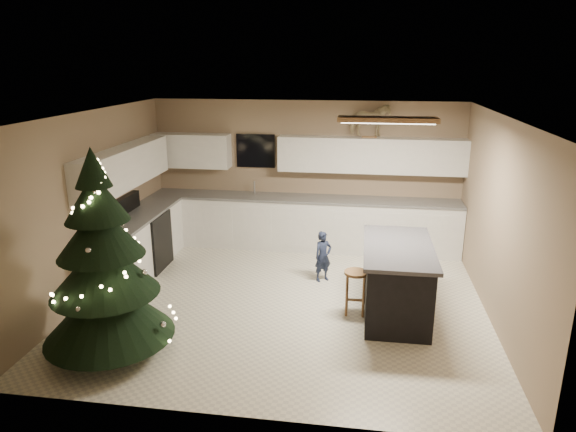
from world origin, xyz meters
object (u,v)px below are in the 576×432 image
object	(u,v)px
bar_stool	(356,282)
rocking_horse	(370,120)
christmas_tree	(104,273)
toddler	(323,256)
island	(397,279)

from	to	relation	value
bar_stool	rocking_horse	world-z (taller)	rocking_horse
bar_stool	christmas_tree	distance (m)	3.15
christmas_tree	toddler	bearing A→B (deg)	46.66
rocking_horse	island	bearing A→B (deg)	178.53
christmas_tree	rocking_horse	xyz separation A→B (m)	(2.89, 3.92, 1.31)
toddler	rocking_horse	world-z (taller)	rocking_horse
bar_stool	toddler	xyz separation A→B (m)	(-0.51, 1.00, -0.06)
toddler	christmas_tree	bearing A→B (deg)	-169.52
island	bar_stool	bearing A→B (deg)	-170.49
island	christmas_tree	xyz separation A→B (m)	(-3.31, -1.48, 0.51)
island	christmas_tree	bearing A→B (deg)	-155.83
christmas_tree	rocking_horse	world-z (taller)	rocking_horse
bar_stool	christmas_tree	size ratio (longest dim) A/B	0.25
island	toddler	world-z (taller)	island
bar_stool	toddler	size ratio (longest dim) A/B	0.76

